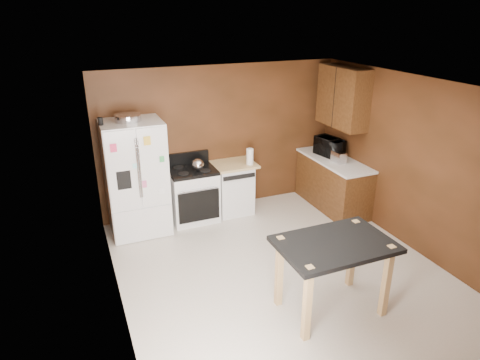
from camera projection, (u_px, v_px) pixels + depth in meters
floor at (279, 270)px, 5.89m from camera, size 4.50×4.50×0.00m
ceiling at (287, 87)px, 4.94m from camera, size 4.50×4.50×0.00m
wall_back at (221, 139)px, 7.34m from camera, size 4.20×0.00×4.20m
wall_front at (411, 285)px, 3.49m from camera, size 4.20×0.00×4.20m
wall_left at (112, 215)px, 4.67m from camera, size 0.00×4.50×4.50m
wall_right at (412, 164)px, 6.16m from camera, size 0.00×4.50×4.50m
roasting_pan at (128, 118)px, 6.26m from camera, size 0.39×0.39×0.10m
pen_cup at (100, 121)px, 6.05m from camera, size 0.07×0.07×0.11m
kettle at (198, 165)px, 6.88m from camera, size 0.20×0.20×0.20m
paper_towel at (250, 157)px, 7.16m from camera, size 0.14×0.14×0.27m
green_canister at (250, 158)px, 7.36m from camera, size 0.11×0.11×0.10m
toaster at (339, 157)px, 7.25m from camera, size 0.16×0.25×0.18m
microwave at (329, 148)px, 7.56m from camera, size 0.46×0.59×0.29m
refrigerator at (136, 178)px, 6.59m from camera, size 0.90×0.80×1.80m
gas_range at (193, 194)px, 7.13m from camera, size 0.76×0.68×1.10m
dishwasher at (232, 187)px, 7.41m from camera, size 0.78×0.63×0.89m
right_cabinets at (336, 158)px, 7.46m from camera, size 0.63×1.58×2.45m
island at (334, 253)px, 4.83m from camera, size 1.29×0.86×0.92m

